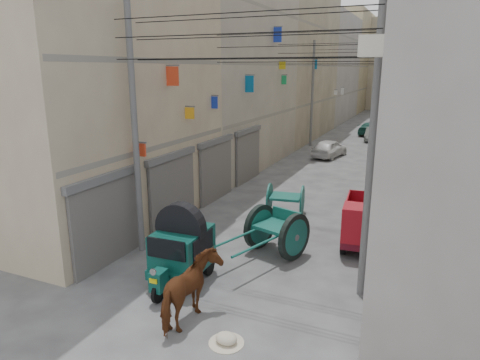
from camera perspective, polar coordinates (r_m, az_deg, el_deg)
The scene contains 17 objects.
building_row_left at distance 41.09m, azimuth 5.83°, elevation 15.28°, with size 8.00×62.00×14.00m.
building_row_right at distance 39.17m, azimuth 29.34°, elevation 13.59°, with size 8.00×62.00×14.00m.
end_cap_building at distance 71.08m, azimuth 20.57°, elevation 14.19°, with size 22.00×10.00×13.00m, color #B0A48A.
shutters_left at distance 18.16m, azimuth -5.79°, elevation 0.39°, with size 0.18×14.40×2.88m.
signboards at distance 27.12m, azimuth 13.59°, elevation 8.92°, with size 8.22×40.52×5.67m.
ac_units at distance 12.72m, azimuth 19.62°, elevation 20.60°, with size 0.70×6.55×3.35m.
utility_poles at distance 22.52m, azimuth 11.49°, elevation 9.41°, with size 7.40×22.20×8.00m.
overhead_cables at distance 19.92m, azimuth 10.20°, elevation 16.80°, with size 7.40×22.52×1.12m.
auto_rickshaw at distance 12.37m, azimuth -7.83°, elevation -8.79°, with size 1.51×2.55×1.78m.
tonga_cart at distance 14.14m, azimuth 4.88°, elevation -6.74°, with size 2.27×3.60×1.53m.
mini_truck at distance 15.03m, azimuth 16.22°, elevation -5.89°, with size 1.60×3.14×1.70m.
second_cart at distance 17.96m, azimuth 6.11°, elevation -2.47°, with size 1.63×1.49×1.28m.
feed_sack at distance 10.14m, azimuth -1.84°, elevation -20.35°, with size 0.50×0.40×0.25m, color beige.
horse at distance 10.55m, azimuth -6.55°, elevation -14.45°, with size 0.89×1.95×1.65m, color maroon.
distant_car_white at distance 30.20m, azimuth 11.83°, elevation 4.17°, with size 1.45×3.61×1.23m, color silver.
distant_car_grey at distance 38.14m, azimuth 17.30°, elevation 5.84°, with size 1.15×3.31×1.09m, color #5C625F.
distant_car_green at distance 41.55m, azimuth 17.03°, elevation 6.57°, with size 1.60×3.94×1.14m, color #1D564A.
Camera 1 is at (4.83, -4.91, 5.94)m, focal length 32.00 mm.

